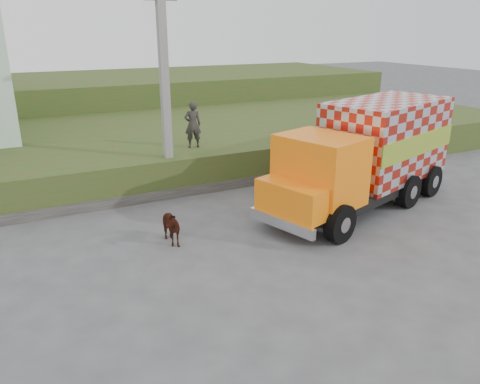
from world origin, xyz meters
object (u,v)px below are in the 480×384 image
utility_pole (165,90)px  cargo_truck (368,154)px  cow (168,226)px  pedestrian (193,125)px

utility_pole → cargo_truck: size_ratio=0.91×
cargo_truck → cow: 7.74m
utility_pole → cargo_truck: bearing=-35.1°
utility_pole → pedestrian: (1.45, 1.08, -1.62)m
utility_pole → cow: size_ratio=6.02×
cargo_truck → pedestrian: bearing=113.5°
cargo_truck → pedestrian: (-4.68, 5.39, 0.52)m
utility_pole → cargo_truck: utility_pole is taller
utility_pole → pedestrian: 2.42m
cargo_truck → pedestrian: size_ratio=4.61×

